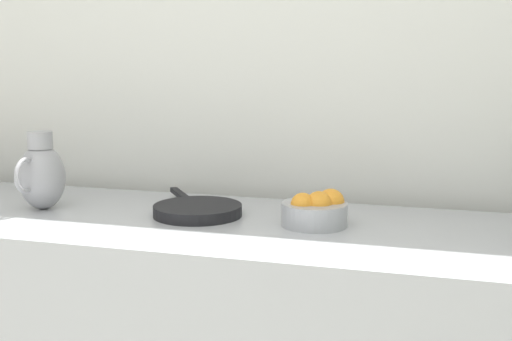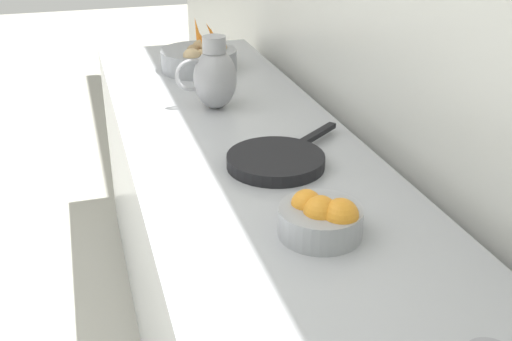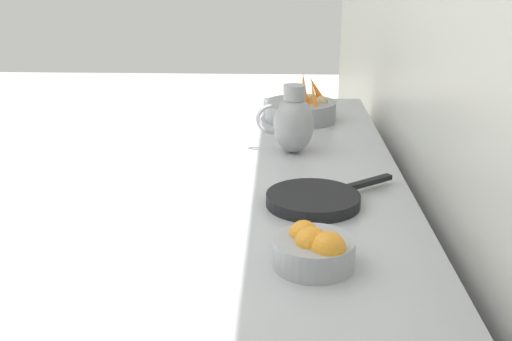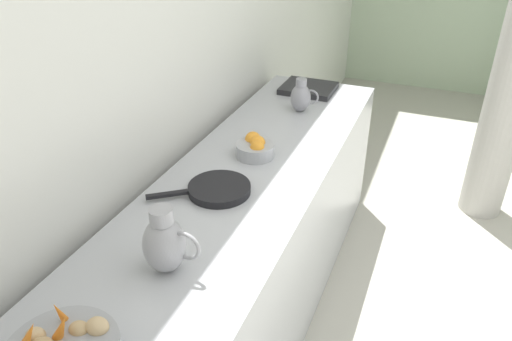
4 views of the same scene
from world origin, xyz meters
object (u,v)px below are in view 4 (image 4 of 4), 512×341
Objects in this scene: metal_pitcher_short at (301,97)px; skillet_on_counter at (218,189)px; metal_pitcher_tall at (165,243)px; orange_bowl at (255,147)px.

skillet_on_counter is (-0.06, -1.01, -0.07)m from metal_pitcher_short.
skillet_on_counter is at bearing 96.32° from metal_pitcher_tall.
metal_pitcher_tall is 0.53m from skillet_on_counter.
metal_pitcher_tall reaches higher than orange_bowl.
skillet_on_counter is at bearing -93.03° from orange_bowl.
orange_bowl is at bearing 86.97° from skillet_on_counter.
orange_bowl is 0.96× the size of metal_pitcher_short.
metal_pitcher_short reaches higher than orange_bowl.
metal_pitcher_tall is 1.25× the size of metal_pitcher_short.
orange_bowl reaches higher than skillet_on_counter.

